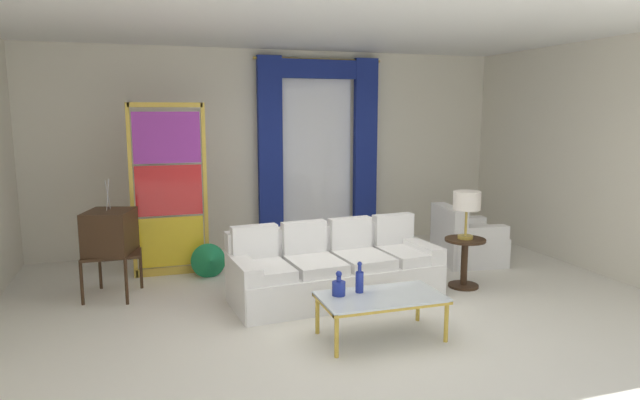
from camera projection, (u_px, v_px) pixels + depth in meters
ground_plane at (345, 310)px, 5.88m from camera, size 16.00×16.00×0.00m
wall_rear at (276, 150)px, 8.51m from camera, size 8.00×0.12×3.00m
wall_right at (589, 156)px, 7.31m from camera, size 0.12×7.00×3.00m
ceiling_slab at (322, 27)px, 6.15m from camera, size 8.00×7.60×0.04m
curtained_window at (319, 134)px, 8.51m from camera, size 2.00×0.17×2.70m
couch_white_long at (333, 270)px, 6.28m from camera, size 2.40×1.10×0.86m
coffee_table at (381, 299)px, 5.11m from camera, size 1.14×0.63×0.41m
bottle_blue_decanter at (360, 280)px, 5.18m from camera, size 0.08×0.08×0.30m
bottle_crystal_tall at (339, 287)px, 5.10m from camera, size 0.13×0.13×0.23m
vintage_tv at (110, 234)px, 6.21m from camera, size 0.65×0.71×1.35m
armchair_white at (465, 242)px, 7.68m from camera, size 0.91×0.90×0.80m
stained_glass_divider at (169, 194)px, 7.00m from camera, size 0.95×0.05×2.20m
peacock_figurine at (209, 262)px, 6.96m from camera, size 0.44×0.60×0.50m
round_side_table at (464, 258)px, 6.60m from camera, size 0.48×0.48×0.59m
table_lamp_brass at (467, 203)px, 6.50m from camera, size 0.32×0.32×0.57m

